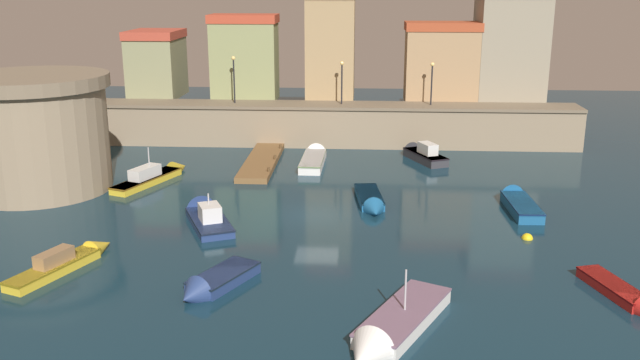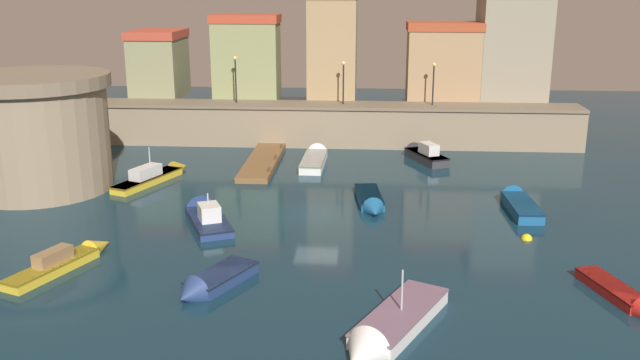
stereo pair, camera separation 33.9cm
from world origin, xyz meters
name	(u,v)px [view 2 (the right image)]	position (x,y,z in m)	size (l,w,h in m)	color
ground_plane	(316,215)	(0.00, 0.00, 0.00)	(98.80, 98.80, 0.00)	#112D3D
quay_wall	(333,124)	(0.00, 18.05, 1.70)	(39.81, 3.47, 3.38)	gray
old_town_backdrop	(364,52)	(2.44, 22.05, 7.15)	(35.29, 5.92, 9.24)	gray
fortress_tower	(36,132)	(-18.14, 4.09, 3.77)	(9.66, 9.66, 7.41)	gray
pier_dock	(263,162)	(-4.80, 11.27, 0.20)	(2.21, 10.40, 0.70)	brown
quay_lamp_0	(235,72)	(-7.89, 18.05, 5.86)	(0.32, 0.32, 3.79)	black
quay_lamp_1	(343,76)	(0.84, 18.05, 5.67)	(0.32, 0.32, 3.44)	black
quay_lamp_2	(434,77)	(8.01, 18.05, 5.64)	(0.32, 0.32, 3.40)	black
moored_boat_0	(205,214)	(-6.23, -1.22, 0.33)	(4.05, 6.25, 2.52)	navy
moored_boat_1	(371,202)	(3.14, 1.87, 0.26)	(1.96, 5.66, 1.30)	#195689
moored_boat_2	(518,202)	(11.85, 2.27, 0.33)	(1.66, 5.89, 1.39)	#195689
moored_boat_3	(387,330)	(3.71, -14.17, 0.33)	(4.72, 7.03, 2.85)	white
moored_boat_4	(422,153)	(6.97, 13.60, 0.45)	(3.60, 5.67, 1.82)	#333338
moored_boat_5	(625,297)	(13.74, -10.41, 0.25)	(2.50, 5.14, 1.06)	red
moored_boat_6	(209,284)	(-3.93, -10.35, 0.28)	(3.39, 4.73, 1.46)	navy
moored_boat_7	(315,157)	(-0.99, 12.31, 0.33)	(1.71, 6.98, 1.46)	white
moored_boat_8	(67,259)	(-11.20, -8.26, 0.34)	(3.36, 6.27, 1.40)	gold
moored_boat_9	(156,175)	(-11.33, 6.49, 0.38)	(3.84, 7.34, 2.80)	gold
mooring_buoy_0	(527,239)	(11.24, -3.14, 0.00)	(0.59, 0.59, 0.59)	yellow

